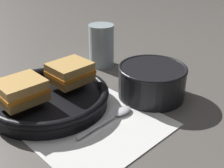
{
  "coord_description": "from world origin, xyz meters",
  "views": [
    {
      "loc": [
        -0.38,
        -0.41,
        0.34
      ],
      "look_at": [
        0.03,
        0.02,
        0.04
      ],
      "focal_mm": 45.0,
      "sensor_mm": 36.0,
      "label": 1
    }
  ],
  "objects_px": {
    "spoon": "(115,115)",
    "drinking_glass": "(102,45)",
    "sandwich_near_left": "(70,72)",
    "sandwich_near_right": "(21,91)",
    "skillet": "(48,98)",
    "soup_bowl": "(152,80)"
  },
  "relations": [
    {
      "from": "skillet",
      "to": "spoon",
      "type": "bearing_deg",
      "value": -62.4
    },
    {
      "from": "sandwich_near_left",
      "to": "sandwich_near_right",
      "type": "bearing_deg",
      "value": -177.69
    },
    {
      "from": "spoon",
      "to": "drinking_glass",
      "type": "bearing_deg",
      "value": 49.88
    },
    {
      "from": "spoon",
      "to": "sandwich_near_left",
      "type": "distance_m",
      "value": 0.15
    },
    {
      "from": "sandwich_near_left",
      "to": "drinking_glass",
      "type": "relative_size",
      "value": 0.76
    },
    {
      "from": "spoon",
      "to": "sandwich_near_left",
      "type": "height_order",
      "value": "sandwich_near_left"
    },
    {
      "from": "sandwich_near_left",
      "to": "sandwich_near_right",
      "type": "height_order",
      "value": "same"
    },
    {
      "from": "spoon",
      "to": "skillet",
      "type": "distance_m",
      "value": 0.16
    },
    {
      "from": "soup_bowl",
      "to": "skillet",
      "type": "height_order",
      "value": "soup_bowl"
    },
    {
      "from": "skillet",
      "to": "sandwich_near_left",
      "type": "xyz_separation_m",
      "value": [
        0.07,
        0.0,
        0.04
      ]
    },
    {
      "from": "soup_bowl",
      "to": "skillet",
      "type": "bearing_deg",
      "value": 147.73
    },
    {
      "from": "skillet",
      "to": "sandwich_near_right",
      "type": "relative_size",
      "value": 3.62
    },
    {
      "from": "spoon",
      "to": "drinking_glass",
      "type": "height_order",
      "value": "drinking_glass"
    },
    {
      "from": "spoon",
      "to": "drinking_glass",
      "type": "distance_m",
      "value": 0.3
    },
    {
      "from": "sandwich_near_left",
      "to": "soup_bowl",
      "type": "bearing_deg",
      "value": -42.95
    },
    {
      "from": "spoon",
      "to": "skillet",
      "type": "height_order",
      "value": "skillet"
    },
    {
      "from": "sandwich_near_left",
      "to": "drinking_glass",
      "type": "distance_m",
      "value": 0.21
    },
    {
      "from": "sandwich_near_left",
      "to": "spoon",
      "type": "bearing_deg",
      "value": -86.57
    },
    {
      "from": "sandwich_near_right",
      "to": "drinking_glass",
      "type": "distance_m",
      "value": 0.33
    },
    {
      "from": "sandwich_near_left",
      "to": "skillet",
      "type": "bearing_deg",
      "value": -178.92
    },
    {
      "from": "soup_bowl",
      "to": "sandwich_near_right",
      "type": "xyz_separation_m",
      "value": [
        -0.27,
        0.13,
        0.02
      ]
    },
    {
      "from": "spoon",
      "to": "skillet",
      "type": "xyz_separation_m",
      "value": [
        -0.07,
        0.14,
        0.01
      ]
    }
  ]
}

